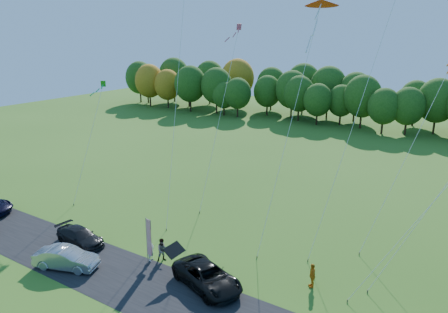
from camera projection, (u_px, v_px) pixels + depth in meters
The scene contains 18 objects.
ground at pixel (181, 262), 33.58m from camera, with size 160.00×160.00×0.00m, color #325E19.
asphalt_strip at pixel (145, 286), 30.36m from camera, with size 90.00×6.00×0.01m, color black.
tree_line at pixel (374, 130), 77.76m from camera, with size 116.00×12.00×10.00m, color #1E4711, non-canonical shape.
black_suv at pixel (207, 276), 30.12m from camera, with size 2.66×5.76×1.60m, color black.
silver_sedan at pixel (66, 258), 32.54m from camera, with size 1.68×4.82×1.59m, color #A4A3A8.
dark_truck_a at pixel (80, 236), 36.18m from camera, with size 1.94×4.76×1.38m, color black.
person_tailgate_a at pixel (151, 250), 33.61m from camera, with size 0.61×0.40×1.68m, color silver.
person_tailgate_b at pixel (163, 250), 33.50m from camera, with size 0.90×0.70×1.84m, color gray.
person_east at pixel (312, 275), 30.07m from camera, with size 1.04×0.43×1.78m, color orange.
feather_flag at pixel (148, 237), 32.46m from camera, with size 0.51×0.10×3.87m.
kite_delta_blue at pixel (178, 75), 39.87m from camera, with size 5.56×10.40×27.33m.
kite_parafoil_orange at pixel (371, 71), 33.46m from camera, with size 5.42×12.38×28.56m.
kite_delta_red at pixel (293, 115), 34.25m from camera, with size 2.74×8.93×20.77m.
kite_parafoil_rainbow at pixel (448, 182), 27.86m from camera, with size 8.53×6.24×15.90m.
kite_diamond_green at pixel (89, 142), 45.28m from camera, with size 1.43×6.40×12.35m.
kite_diamond_white at pixel (409, 152), 34.17m from camera, with size 4.93×7.77×16.44m.
kite_diamond_pink at pixel (220, 116), 43.44m from camera, with size 1.21×8.67×18.12m.
kite_diamond_blue_low at pixel (407, 232), 27.74m from camera, with size 5.94×5.30×10.01m.
Camera 1 is at (19.19, -23.28, 17.15)m, focal length 35.00 mm.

